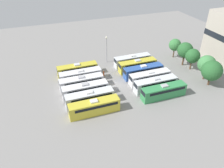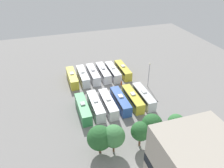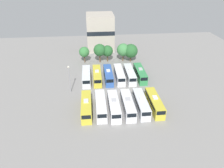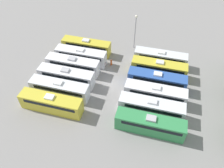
{
  "view_description": "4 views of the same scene",
  "coord_description": "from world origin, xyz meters",
  "views": [
    {
      "loc": [
        46.1,
        -18.09,
        32.29
      ],
      "look_at": [
        1.12,
        -1.76,
        1.4
      ],
      "focal_mm": 35.0,
      "sensor_mm": 36.0,
      "label": 1
    },
    {
      "loc": [
        16.16,
        55.91,
        38.01
      ],
      "look_at": [
        -1.76,
        1.14,
        2.9
      ],
      "focal_mm": 35.0,
      "sensor_mm": 36.0,
      "label": 2
    },
    {
      "loc": [
        -7.18,
        -55.92,
        34.27
      ],
      "look_at": [
        -1.29,
        1.56,
        2.22
      ],
      "focal_mm": 35.0,
      "sensor_mm": 36.0,
      "label": 3
    },
    {
      "loc": [
        30.63,
        8.25,
        31.79
      ],
      "look_at": [
        1.3,
        0.37,
        1.41
      ],
      "focal_mm": 35.0,
      "sensor_mm": 36.0,
      "label": 4
    }
  ],
  "objects": [
    {
      "name": "ground_plane",
      "position": [
        0.0,
        0.0,
        0.0
      ],
      "size": [
        121.16,
        121.16,
        0.0
      ],
      "primitive_type": "plane",
      "color": "gray"
    },
    {
      "name": "bus_0",
      "position": [
        -9.05,
        -8.63,
        1.74
      ],
      "size": [
        2.63,
        11.45,
        3.52
      ],
      "color": "gold",
      "rests_on": "ground_plane"
    },
    {
      "name": "bus_1",
      "position": [
        -5.29,
        -8.58,
        1.74
      ],
      "size": [
        2.63,
        11.45,
        3.52
      ],
      "color": "silver",
      "rests_on": "ground_plane"
    },
    {
      "name": "bus_2",
      "position": [
        -1.89,
        -9.12,
        1.74
      ],
      "size": [
        2.63,
        11.45,
        3.52
      ],
      "color": "white",
      "rests_on": "ground_plane"
    },
    {
      "name": "bus_3",
      "position": [
        1.79,
        -9.05,
        1.74
      ],
      "size": [
        2.63,
        11.45,
        3.52
      ],
      "color": "silver",
      "rests_on": "ground_plane"
    },
    {
      "name": "bus_4",
      "position": [
        5.4,
        -8.88,
        1.74
      ],
      "size": [
        2.63,
        11.45,
        3.52
      ],
      "color": "silver",
      "rests_on": "ground_plane"
    },
    {
      "name": "bus_5",
      "position": [
        9.07,
        -8.81,
        1.74
      ],
      "size": [
        2.63,
        11.45,
        3.52
      ],
      "color": "gold",
      "rests_on": "ground_plane"
    },
    {
      "name": "bus_6",
      "position": [
        -9.05,
        8.71,
        1.74
      ],
      "size": [
        2.63,
        11.45,
        3.52
      ],
      "color": "silver",
      "rests_on": "ground_plane"
    },
    {
      "name": "bus_7",
      "position": [
        -5.52,
        8.78,
        1.74
      ],
      "size": [
        2.63,
        11.45,
        3.52
      ],
      "color": "gold",
      "rests_on": "ground_plane"
    },
    {
      "name": "bus_8",
      "position": [
        -1.8,
        8.78,
        1.74
      ],
      "size": [
        2.63,
        11.45,
        3.52
      ],
      "color": "#2D56A8",
      "rests_on": "ground_plane"
    },
    {
      "name": "bus_9",
      "position": [
        1.91,
        8.92,
        1.74
      ],
      "size": [
        2.63,
        11.45,
        3.52
      ],
      "color": "silver",
      "rests_on": "ground_plane"
    },
    {
      "name": "bus_10",
      "position": [
        5.42,
        8.68,
        1.74
      ],
      "size": [
        2.63,
        11.45,
        3.52
      ],
      "color": "silver",
      "rests_on": "ground_plane"
    },
    {
      "name": "bus_11",
      "position": [
        9.02,
        8.95,
        1.74
      ],
      "size": [
        2.63,
        11.45,
        3.52
      ],
      "color": "#338C4C",
      "rests_on": "ground_plane"
    },
    {
      "name": "worker_person",
      "position": [
        -5.95,
        -1.76,
        0.77
      ],
      "size": [
        0.36,
        0.36,
        1.67
      ],
      "color": "#CC4C19",
      "rests_on": "ground_plane"
    },
    {
      "name": "light_pole",
      "position": [
        -13.82,
        1.89,
        5.77
      ],
      "size": [
        0.6,
        0.6,
        8.62
      ],
      "color": "gray",
      "rests_on": "ground_plane"
    }
  ]
}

